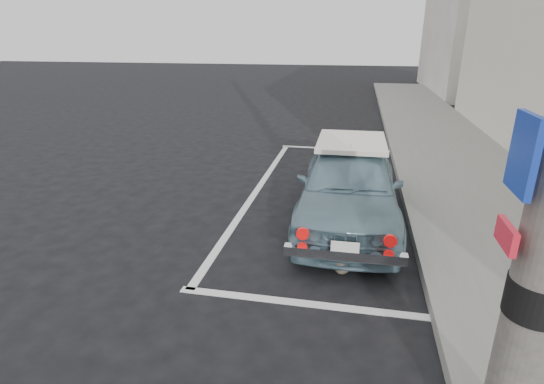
{
  "coord_description": "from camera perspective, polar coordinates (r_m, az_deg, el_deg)",
  "views": [
    {
      "loc": [
        0.88,
        -4.5,
        2.82
      ],
      "look_at": [
        -0.2,
        0.97,
        0.75
      ],
      "focal_mm": 28.0,
      "sensor_mm": 36.0,
      "label": 1
    }
  ],
  "objects": [
    {
      "name": "pline_side",
      "position": [
        8.21,
        -2.03,
        0.27
      ],
      "size": [
        0.12,
        7.0,
        0.01
      ],
      "primitive_type": "cube",
      "color": "silver",
      "rests_on": "ground"
    },
    {
      "name": "ground",
      "position": [
        5.38,
        0.1,
        -11.23
      ],
      "size": [
        80.0,
        80.0,
        0.0
      ],
      "primitive_type": "plane",
      "color": "black",
      "rests_on": "ground"
    },
    {
      "name": "sidewalk",
      "position": [
        7.43,
        28.52,
        -3.96
      ],
      "size": [
        2.8,
        40.0,
        0.15
      ],
      "primitive_type": "cube",
      "color": "slate",
      "rests_on": "ground"
    },
    {
      "name": "pline_front",
      "position": [
        11.36,
        8.98,
        5.75
      ],
      "size": [
        3.0,
        0.12,
        0.01
      ],
      "primitive_type": "cube",
      "color": "silver",
      "rests_on": "ground"
    },
    {
      "name": "pline_rear",
      "position": [
        4.91,
        4.87,
        -14.75
      ],
      "size": [
        3.0,
        0.12,
        0.01
      ],
      "primitive_type": "cube",
      "color": "silver",
      "rests_on": "ground"
    },
    {
      "name": "building_far",
      "position": [
        25.13,
        25.61,
        21.22
      ],
      "size": [
        3.5,
        10.0,
        8.0
      ],
      "primitive_type": "cube",
      "color": "#BEB5AD",
      "rests_on": "ground"
    },
    {
      "name": "retro_coupe",
      "position": [
        6.73,
        10.31,
        1.22
      ],
      "size": [
        1.55,
        3.8,
        1.29
      ],
      "rotation": [
        0.0,
        0.0,
        0.01
      ],
      "color": "slate",
      "rests_on": "ground"
    },
    {
      "name": "cat",
      "position": [
        5.47,
        9.49,
        -9.61
      ],
      "size": [
        0.28,
        0.45,
        0.25
      ],
      "rotation": [
        0.0,
        0.0,
        -0.24
      ],
      "color": "brown",
      "rests_on": "ground"
    }
  ]
}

